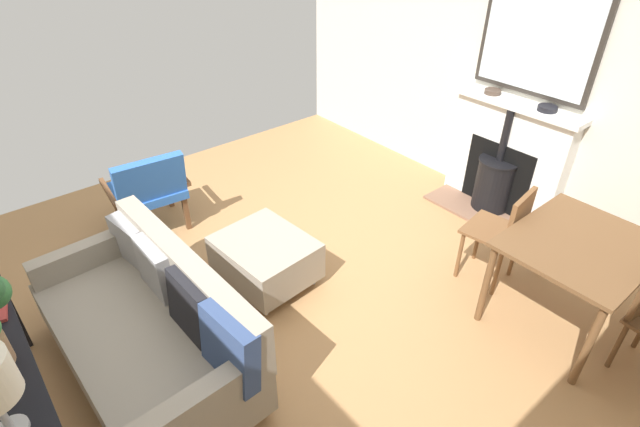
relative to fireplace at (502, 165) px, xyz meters
The scene contains 11 objects.
ground_plane 2.52m from the fireplace, ahead, with size 5.28×5.31×0.01m, color #A87A4C.
wall_left 1.04m from the fireplace, 118.43° to the right, with size 0.12×5.31×2.88m, color beige.
fireplace is the anchor object (origin of this frame).
mirror_over_mantel 1.18m from the fireplace, behind, with size 0.04×1.07×0.97m.
mantel_bowl_near 0.71m from the fireplace, 93.01° to the right, with size 0.15×0.15×0.04m.
mantel_bowl_far 0.71m from the fireplace, 92.98° to the left, with size 0.16×0.16×0.05m.
sofa 3.46m from the fireplace, ahead, with size 0.91×1.76×0.81m.
ottoman 2.49m from the fireplace, 12.28° to the right, with size 0.68×0.78×0.41m.
armchair_accent 3.34m from the fireplace, 32.31° to the right, with size 0.73×0.66×0.82m.
dining_table 1.57m from the fireplace, 50.25° to the left, with size 0.99×0.83×0.72m.
dining_chair_near_fireplace 1.18m from the fireplace, 33.06° to the left, with size 0.45×0.45×0.86m.
Camera 1 is at (1.54, 2.41, 2.68)m, focal length 26.91 mm.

